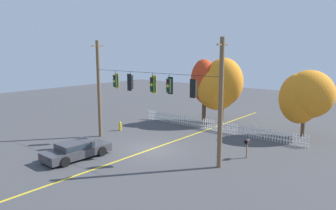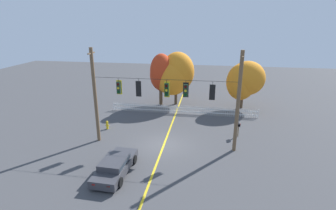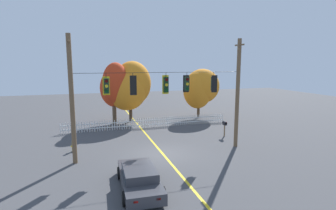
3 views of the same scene
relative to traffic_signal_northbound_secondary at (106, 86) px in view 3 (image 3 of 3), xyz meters
The scene contains 15 objects.
ground 6.00m from the traffic_signal_northbound_secondary, ahead, with size 80.00×80.00×0.00m, color #424244.
lane_centerline_stripe 5.99m from the traffic_signal_northbound_secondary, ahead, with size 0.16×36.00×0.01m, color gold.
signal_support_span 3.70m from the traffic_signal_northbound_secondary, ahead, with size 11.66×1.10×7.90m.
traffic_signal_northbound_secondary is the anchor object (origin of this frame).
traffic_signal_westbound_side 1.66m from the traffic_signal_northbound_secondary, ahead, with size 0.43×0.38×1.41m.
traffic_signal_northbound_primary 3.87m from the traffic_signal_northbound_secondary, ahead, with size 0.43×0.38×1.44m.
traffic_signal_southbound_primary 5.34m from the traffic_signal_northbound_secondary, ahead, with size 0.43×0.38×1.37m.
traffic_signal_eastbound_side 7.35m from the traffic_signal_northbound_secondary, ahead, with size 0.43×0.38×1.42m.
white_picket_fence 9.78m from the traffic_signal_northbound_secondary, 59.98° to the left, with size 16.02×0.06×0.97m.
autumn_maple_near_fence 10.59m from the traffic_signal_northbound_secondary, 81.17° to the left, with size 3.12×3.39×6.27m.
autumn_maple_mid 11.08m from the traffic_signal_northbound_secondary, 73.82° to the left, with size 4.64×3.82×6.41m.
autumn_oak_far_east 15.32m from the traffic_signal_northbound_secondary, 43.51° to the left, with size 4.29×3.43×5.56m.
parked_car 6.31m from the traffic_signal_northbound_secondary, 76.49° to the right, with size 2.05×4.59×1.15m.
fire_hydrant 5.46m from the traffic_signal_northbound_secondary, 133.66° to the left, with size 0.38×0.22×0.83m.
roadside_mailbox 10.87m from the traffic_signal_northbound_secondary, 15.15° to the left, with size 0.25×0.44×1.31m.
Camera 3 is at (-4.76, -16.71, 6.16)m, focal length 28.15 mm.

